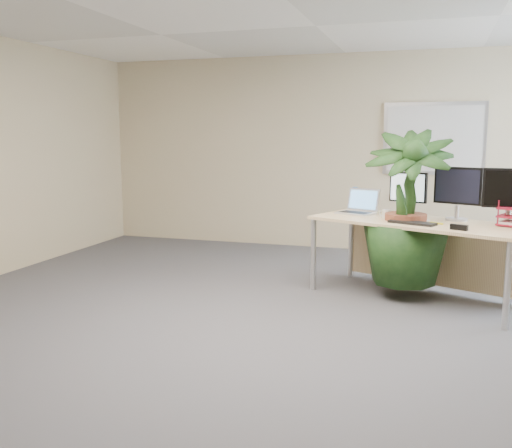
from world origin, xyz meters
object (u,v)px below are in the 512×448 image
(monitor_left, at_px, (408,191))
(monitor_right, at_px, (458,190))
(desk, at_px, (422,236))
(floor_plant, at_px, (405,223))
(laptop, at_px, (359,208))

(monitor_left, height_order, monitor_right, monitor_right)
(desk, height_order, monitor_left, monitor_left)
(floor_plant, distance_m, monitor_left, 0.46)
(desk, bearing_deg, monitor_left, 122.23)
(monitor_right, bearing_deg, monitor_left, 154.38)
(floor_plant, xyz_separation_m, monitor_left, (-0.00, 0.37, 0.28))
(laptop, bearing_deg, desk, -20.41)
(monitor_left, relative_size, laptop, 0.98)
(monitor_right, distance_m, laptop, 1.02)
(desk, bearing_deg, monitor_right, 6.79)
(floor_plant, bearing_deg, desk, 32.20)
(desk, xyz_separation_m, monitor_left, (-0.17, 0.26, 0.42))
(floor_plant, relative_size, monitor_left, 3.38)
(desk, xyz_separation_m, floor_plant, (-0.16, -0.10, 0.14))
(desk, distance_m, laptop, 0.74)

